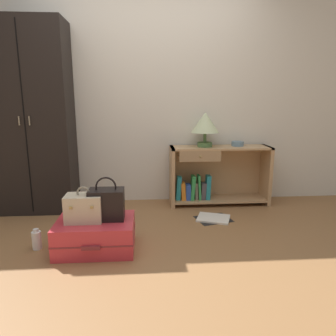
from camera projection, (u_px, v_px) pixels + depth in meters
name	position (u px, v px, depth m)	size (l,w,h in m)	color
ground_plane	(149.00, 257.00, 2.51)	(9.00, 9.00, 0.00)	olive
back_wall	(146.00, 92.00, 3.69)	(6.40, 0.10, 2.60)	silver
wardrobe	(32.00, 119.00, 3.38)	(0.82, 0.47, 2.02)	black
bookshelf	(214.00, 176.00, 3.73)	(1.16, 0.35, 0.68)	tan
table_lamp	(205.00, 124.00, 3.59)	(0.32, 0.32, 0.39)	#4C7542
bowl	(238.00, 144.00, 3.68)	(0.14, 0.14, 0.05)	slate
suitcase_large	(96.00, 235.00, 2.61)	(0.64, 0.49, 0.25)	#D1333D
train_case	(84.00, 208.00, 2.55)	(0.29, 0.20, 0.29)	beige
handbag	(107.00, 204.00, 2.59)	(0.29, 0.18, 0.36)	black
bottle	(37.00, 240.00, 2.62)	(0.08, 0.08, 0.18)	white
open_book_on_floor	(213.00, 218.00, 3.28)	(0.40, 0.36, 0.02)	white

